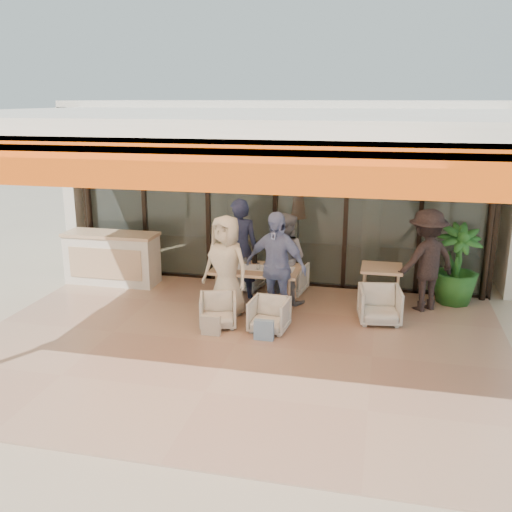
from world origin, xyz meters
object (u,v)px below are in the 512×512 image
Objects in this scene: host_counter at (112,258)px; dining_table at (256,271)px; chair_near_left at (218,309)px; chair_near_right at (269,313)px; chair_far_left at (246,275)px; diner_grey at (285,258)px; diner_periwinkle at (276,267)px; diner_cream at (226,267)px; side_table at (382,273)px; chair_far_right at (289,277)px; diner_navy at (240,249)px; potted_palm at (456,265)px; standing_woman at (426,261)px; side_chair at (380,303)px.

dining_table is (3.08, -0.71, 0.16)m from host_counter.
chair_near_right is at bearing -15.67° from chair_near_left.
diner_grey reaches higher than chair_far_left.
diner_periwinkle is at bearing 132.29° from chair_far_left.
diner_cream is 2.73m from side_table.
host_counter is at bearing 12.18° from chair_far_right.
diner_grey is (0.84, 0.00, -0.11)m from diner_navy.
potted_palm reaches higher than host_counter.
side_table is (1.69, 0.99, -0.28)m from diner_periwinkle.
chair_near_right is 2.92m from standing_woman.
side_chair is at bearing -5.80° from dining_table.
host_counter is 1.23× the size of dining_table.
standing_woman reaches higher than chair_far_right.
dining_table is 2.16m from side_chair.
diner_periwinkle is (0.00, -0.90, 0.10)m from diner_grey.
chair_far_right is (3.51, 0.24, -0.21)m from host_counter.
diner_navy reaches higher than chair_near_left.
chair_near_right is (0.00, -1.90, -0.02)m from chair_far_right.
chair_far_right is 0.35× the size of standing_woman.
side_chair reaches higher than chair_far_right.
diner_cream is (-0.84, -0.90, 0.05)m from diner_grey.
diner_navy is 2.68m from side_chair.
side_chair is at bearing -10.04° from host_counter.
chair_far_right reaches higher than chair_near_left.
diner_cream reaches higher than potted_palm.
host_counter is 2.93m from diner_cream.
potted_palm reaches higher than side_table.
host_counter is 5.28m from side_chair.
diner_cream is (0.00, -1.40, 0.57)m from chair_far_left.
standing_woman is (3.26, -0.38, 0.60)m from chair_far_left.
chair_near_right is at bearing -65.87° from dining_table.
chair_near_left is at bearing -10.63° from standing_woman.
diner_periwinkle reaches higher than standing_woman.
chair_near_right is 0.33× the size of standing_woman.
host_counter is 0.99× the size of diner_navy.
dining_table is 2.91m from standing_woman.
chair_far_left is 0.99× the size of chair_near_left.
standing_woman is at bearing -175.30° from chair_far_left.
chair_far_left is at bearing 108.47° from diner_cream.
side_table is at bearing 46.13° from chair_near_right.
side_table is (5.20, -0.17, 0.11)m from host_counter.
side_chair is at bearing 24.52° from diner_periwinkle.
side_table reaches higher than side_chair.
diner_grey is 2.20× the size of side_table.
side_chair is at bearing 152.76° from diner_navy.
chair_far_left is at bearing 5.10° from host_counter.
diner_periwinkle is 1.80m from side_chair.
side_table reaches higher than chair_near_right.
diner_grey is 2.43m from standing_woman.
chair_near_right is at bearing -146.41° from potted_palm.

